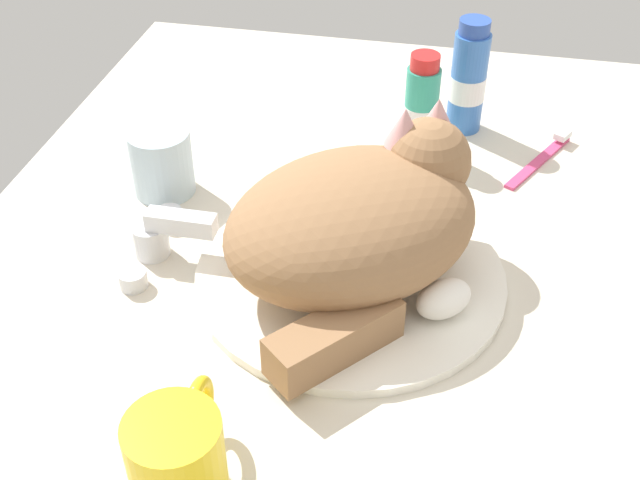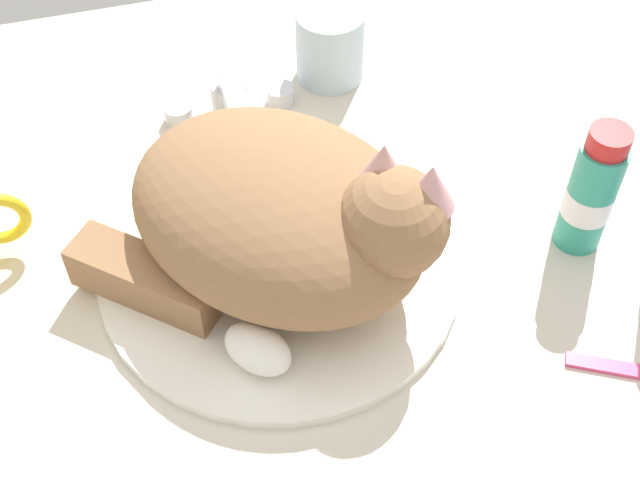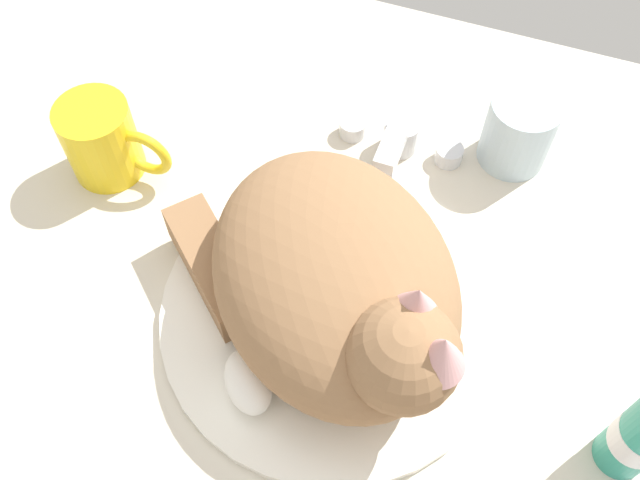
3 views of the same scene
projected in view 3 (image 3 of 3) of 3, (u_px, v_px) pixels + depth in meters
The scene contains 6 objects.
ground_plane at pixel (333, 322), 64.27cm from camera, with size 110.00×82.50×3.00cm, color beige.
sink_basin at pixel (333, 312), 62.57cm from camera, with size 30.40×30.40×1.02cm, color white.
faucet at pixel (399, 139), 70.82cm from camera, with size 13.06×8.82×5.51cm.
cat at pixel (337, 286), 56.39cm from camera, with size 32.50×31.37×14.67cm.
coffee_mug at pixel (104, 141), 68.31cm from camera, with size 11.11×7.11×8.22cm.
rinse_cup at pixel (519, 132), 69.36cm from camera, with size 6.83×6.83×7.57cm.
Camera 3 is at (8.51, -26.52, 56.91)cm, focal length 39.82 mm.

